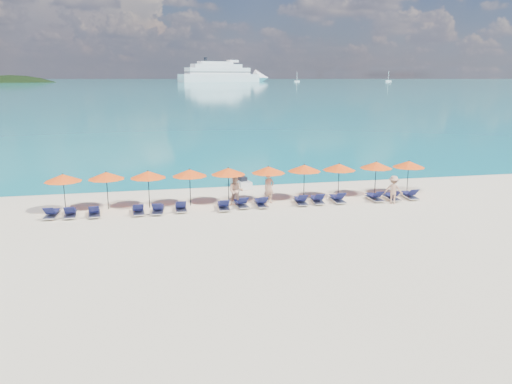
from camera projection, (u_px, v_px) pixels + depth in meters
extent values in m
plane|color=beige|center=(268.00, 227.00, 25.81)|extent=(1400.00, 1400.00, 0.00)
cube|color=#1FA9B2|center=(153.00, 81.00, 654.63)|extent=(1600.00, 1300.00, 0.01)
ellipsoid|color=black|center=(14.00, 116.00, 537.39)|extent=(162.00, 126.00, 85.50)
cube|color=white|center=(220.00, 78.00, 565.78)|extent=(95.98, 50.90, 8.74)
cone|color=white|center=(262.00, 78.00, 596.30)|extent=(24.86, 24.86, 19.23)
cube|color=white|center=(218.00, 71.00, 563.05)|extent=(77.10, 41.53, 6.99)
cube|color=white|center=(217.00, 66.00, 560.93)|extent=(60.32, 33.68, 4.37)
cube|color=white|center=(215.00, 63.00, 559.20)|extent=(41.44, 24.31, 3.06)
cube|color=black|center=(218.00, 72.00, 563.35)|extent=(78.06, 42.04, 0.79)
cube|color=black|center=(218.00, 69.00, 562.65)|extent=(76.14, 41.02, 0.79)
cylinder|color=black|center=(206.00, 59.00, 552.02)|extent=(3.85, 3.85, 4.81)
cube|color=white|center=(297.00, 81.00, 566.31)|extent=(6.06, 2.02, 1.62)
cylinder|color=white|center=(297.00, 76.00, 565.11)|extent=(0.36, 0.36, 10.09)
cube|color=white|center=(388.00, 81.00, 571.89)|extent=(6.80, 2.27, 1.81)
cylinder|color=white|center=(388.00, 76.00, 570.54)|extent=(0.41, 0.41, 11.33)
cube|color=silver|center=(241.00, 183.00, 35.03)|extent=(1.22, 2.34, 0.51)
cube|color=black|center=(242.00, 179.00, 34.77)|extent=(0.62, 0.99, 0.32)
cylinder|color=black|center=(238.00, 175.00, 35.41)|extent=(0.51, 0.15, 0.06)
imported|color=tan|center=(269.00, 188.00, 30.46)|extent=(0.82, 0.69, 1.93)
imported|color=tan|center=(236.00, 191.00, 29.82)|extent=(1.01, 0.75, 1.86)
imported|color=tan|center=(393.00, 190.00, 30.39)|extent=(1.24, 1.04, 1.75)
cylinder|color=black|center=(64.00, 194.00, 28.45)|extent=(0.05, 0.05, 2.20)
cone|color=#FF5212|center=(63.00, 178.00, 28.24)|extent=(2.10, 2.10, 0.42)
sphere|color=black|center=(63.00, 174.00, 28.19)|extent=(0.08, 0.08, 0.08)
cylinder|color=black|center=(107.00, 191.00, 29.09)|extent=(0.05, 0.05, 2.20)
cone|color=#FF5212|center=(106.00, 176.00, 28.88)|extent=(2.10, 2.10, 0.42)
sphere|color=black|center=(106.00, 172.00, 28.83)|extent=(0.08, 0.08, 0.08)
cylinder|color=black|center=(149.00, 190.00, 29.40)|extent=(0.05, 0.05, 2.20)
cone|color=#FF5212|center=(148.00, 174.00, 29.19)|extent=(2.10, 2.10, 0.42)
sphere|color=black|center=(148.00, 171.00, 29.14)|extent=(0.08, 0.08, 0.08)
cylinder|color=black|center=(190.00, 188.00, 29.91)|extent=(0.05, 0.05, 2.20)
cone|color=#FF5212|center=(190.00, 173.00, 29.70)|extent=(2.10, 2.10, 0.42)
sphere|color=black|center=(190.00, 169.00, 29.65)|extent=(0.08, 0.08, 0.08)
cylinder|color=black|center=(229.00, 186.00, 30.40)|extent=(0.05, 0.05, 2.20)
cone|color=#FF5212|center=(228.00, 171.00, 30.18)|extent=(2.10, 2.10, 0.42)
sphere|color=black|center=(228.00, 168.00, 30.13)|extent=(0.08, 0.08, 0.08)
cylinder|color=black|center=(268.00, 184.00, 30.85)|extent=(0.05, 0.05, 2.20)
cone|color=#FF5212|center=(268.00, 170.00, 30.64)|extent=(2.10, 2.10, 0.42)
sphere|color=black|center=(268.00, 166.00, 30.59)|extent=(0.08, 0.08, 0.08)
cylinder|color=black|center=(304.00, 182.00, 31.43)|extent=(0.05, 0.05, 2.20)
cone|color=#FF5212|center=(304.00, 168.00, 31.22)|extent=(2.10, 2.10, 0.42)
sphere|color=black|center=(304.00, 165.00, 31.17)|extent=(0.08, 0.08, 0.08)
cylinder|color=black|center=(339.00, 181.00, 31.81)|extent=(0.05, 0.05, 2.20)
cone|color=#FF5212|center=(339.00, 167.00, 31.60)|extent=(2.10, 2.10, 0.42)
sphere|color=black|center=(339.00, 163.00, 31.55)|extent=(0.08, 0.08, 0.08)
cylinder|color=black|center=(375.00, 179.00, 32.46)|extent=(0.05, 0.05, 2.20)
cone|color=#FF5212|center=(376.00, 165.00, 32.25)|extent=(2.10, 2.10, 0.42)
sphere|color=black|center=(376.00, 162.00, 32.20)|extent=(0.08, 0.08, 0.08)
cylinder|color=black|center=(408.00, 178.00, 32.79)|extent=(0.05, 0.05, 2.20)
cone|color=#FF5212|center=(409.00, 164.00, 32.58)|extent=(2.10, 2.10, 0.42)
sphere|color=black|center=(409.00, 161.00, 32.52)|extent=(0.08, 0.08, 0.08)
cube|color=silver|center=(52.00, 215.00, 27.61)|extent=(0.71, 1.73, 0.06)
cube|color=#141848|center=(53.00, 211.00, 27.81)|extent=(0.61, 1.13, 0.04)
cube|color=#141848|center=(49.00, 210.00, 26.98)|extent=(0.58, 0.57, 0.43)
cube|color=silver|center=(70.00, 214.00, 27.73)|extent=(0.75, 1.74, 0.06)
cube|color=#141848|center=(71.00, 210.00, 27.93)|extent=(0.64, 1.14, 0.04)
cube|color=#141848|center=(69.00, 210.00, 27.12)|extent=(0.59, 0.58, 0.43)
cube|color=silver|center=(94.00, 214.00, 27.89)|extent=(0.79, 1.76, 0.06)
cube|color=#141848|center=(94.00, 210.00, 28.08)|extent=(0.66, 1.15, 0.04)
cube|color=#141848|center=(94.00, 209.00, 27.28)|extent=(0.60, 0.59, 0.43)
cube|color=silver|center=(138.00, 212.00, 28.29)|extent=(0.75, 1.74, 0.06)
cube|color=#141848|center=(138.00, 208.00, 28.49)|extent=(0.63, 1.14, 0.04)
cube|color=#141848|center=(138.00, 207.00, 27.69)|extent=(0.59, 0.58, 0.43)
cube|color=silver|center=(158.00, 211.00, 28.49)|extent=(0.79, 1.75, 0.06)
cube|color=#141848|center=(158.00, 207.00, 28.69)|extent=(0.66, 1.15, 0.04)
cube|color=#141848|center=(157.00, 206.00, 27.86)|extent=(0.60, 0.59, 0.43)
cube|color=silver|center=(181.00, 208.00, 28.96)|extent=(0.63, 1.70, 0.06)
cube|color=#141848|center=(181.00, 205.00, 29.17)|extent=(0.56, 1.10, 0.04)
cube|color=#141848|center=(181.00, 204.00, 28.34)|extent=(0.55, 0.54, 0.43)
cube|color=silver|center=(224.00, 207.00, 29.23)|extent=(0.69, 1.72, 0.06)
cube|color=#141848|center=(223.00, 203.00, 29.44)|extent=(0.59, 1.12, 0.04)
cube|color=#141848|center=(224.00, 203.00, 28.61)|extent=(0.57, 0.56, 0.43)
cube|color=silver|center=(241.00, 205.00, 29.79)|extent=(0.76, 1.75, 0.06)
cube|color=#141848|center=(240.00, 201.00, 29.99)|extent=(0.64, 1.14, 0.04)
cube|color=#141848|center=(243.00, 200.00, 29.18)|extent=(0.59, 0.58, 0.43)
cube|color=silver|center=(261.00, 204.00, 29.92)|extent=(0.63, 1.71, 0.06)
cube|color=#141848|center=(260.00, 201.00, 30.13)|extent=(0.56, 1.10, 0.04)
cube|color=#141848|center=(263.00, 200.00, 29.31)|extent=(0.55, 0.54, 0.43)
cube|color=silver|center=(301.00, 202.00, 30.44)|extent=(0.76, 1.74, 0.06)
cube|color=#141848|center=(300.00, 198.00, 30.64)|extent=(0.64, 1.14, 0.04)
cube|color=#141848|center=(303.00, 198.00, 29.81)|extent=(0.59, 0.58, 0.43)
cube|color=silver|center=(317.00, 201.00, 30.70)|extent=(0.78, 1.75, 0.06)
cube|color=#141848|center=(316.00, 197.00, 30.91)|extent=(0.65, 1.15, 0.04)
cube|color=#141848|center=(320.00, 197.00, 30.08)|extent=(0.60, 0.59, 0.43)
cube|color=silver|center=(337.00, 200.00, 30.93)|extent=(0.68, 1.72, 0.06)
cube|color=#141848|center=(336.00, 196.00, 31.13)|extent=(0.59, 1.12, 0.04)
cube|color=#141848|center=(341.00, 196.00, 30.31)|extent=(0.57, 0.56, 0.43)
cube|color=silver|center=(374.00, 198.00, 31.33)|extent=(0.63, 1.70, 0.06)
cube|color=#141848|center=(373.00, 195.00, 31.53)|extent=(0.56, 1.10, 0.04)
cube|color=#141848|center=(379.00, 194.00, 30.71)|extent=(0.55, 0.54, 0.43)
cube|color=silver|center=(391.00, 198.00, 31.48)|extent=(0.71, 1.73, 0.06)
cube|color=#141848|center=(390.00, 194.00, 31.69)|extent=(0.61, 1.13, 0.04)
cube|color=#141848|center=(395.00, 193.00, 30.86)|extent=(0.58, 0.57, 0.43)
cube|color=silver|center=(409.00, 196.00, 31.88)|extent=(0.74, 1.74, 0.06)
cube|color=#141848|center=(408.00, 193.00, 32.08)|extent=(0.63, 1.14, 0.04)
cube|color=#141848|center=(414.00, 192.00, 31.25)|extent=(0.59, 0.57, 0.43)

